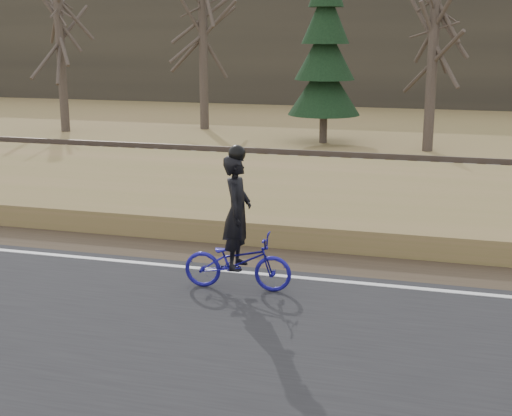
# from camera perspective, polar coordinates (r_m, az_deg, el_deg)

# --- Properties ---
(ground) EXTENTS (120.00, 120.00, 0.00)m
(ground) POSITION_cam_1_polar(r_m,az_deg,el_deg) (11.22, 15.52, -7.13)
(ground) COLOR olive
(ground) RESTS_ON ground
(road) EXTENTS (120.00, 6.00, 0.06)m
(road) POSITION_cam_1_polar(r_m,az_deg,el_deg) (8.91, 15.36, -12.60)
(road) COLOR black
(road) RESTS_ON ground
(edge_line) EXTENTS (120.00, 0.12, 0.01)m
(edge_line) POSITION_cam_1_polar(r_m,az_deg,el_deg) (11.38, 15.55, -6.48)
(edge_line) COLOR silver
(edge_line) RESTS_ON road
(shoulder) EXTENTS (120.00, 1.60, 0.04)m
(shoulder) POSITION_cam_1_polar(r_m,az_deg,el_deg) (12.34, 15.58, -5.10)
(shoulder) COLOR #473A2B
(shoulder) RESTS_ON ground
(embankment) EXTENTS (120.00, 5.00, 0.44)m
(embankment) POSITION_cam_1_polar(r_m,az_deg,el_deg) (15.17, 15.73, -0.78)
(embankment) COLOR olive
(embankment) RESTS_ON ground
(ballast) EXTENTS (120.00, 3.00, 0.45)m
(ballast) POSITION_cam_1_polar(r_m,az_deg,el_deg) (18.87, 15.80, 2.05)
(ballast) COLOR slate
(ballast) RESTS_ON ground
(railroad) EXTENTS (120.00, 2.40, 0.29)m
(railroad) POSITION_cam_1_polar(r_m,az_deg,el_deg) (18.82, 15.86, 2.96)
(railroad) COLOR black
(railroad) RESTS_ON ballast
(treeline_backdrop) EXTENTS (120.00, 4.00, 6.00)m
(treeline_backdrop) POSITION_cam_1_polar(r_m,az_deg,el_deg) (40.52, 16.23, 12.05)
(treeline_backdrop) COLOR #383328
(treeline_backdrop) RESTS_ON ground
(cyclist) EXTENTS (1.72, 0.71, 2.25)m
(cyclist) POSITION_cam_1_polar(r_m,az_deg,el_deg) (10.89, -1.49, -2.84)
(cyclist) COLOR navy
(cyclist) RESTS_ON road
(bare_tree_far_left) EXTENTS (0.36, 0.36, 7.34)m
(bare_tree_far_left) POSITION_cam_1_polar(r_m,az_deg,el_deg) (29.92, -15.42, 12.92)
(bare_tree_far_left) COLOR #4D4138
(bare_tree_far_left) RESTS_ON ground
(bare_tree_left) EXTENTS (0.36, 0.36, 7.29)m
(bare_tree_left) POSITION_cam_1_polar(r_m,az_deg,el_deg) (29.72, -4.25, 13.32)
(bare_tree_left) COLOR #4D4138
(bare_tree_left) RESTS_ON ground
(bare_tree_near_left) EXTENTS (0.36, 0.36, 6.44)m
(bare_tree_near_left) POSITION_cam_1_polar(r_m,az_deg,el_deg) (24.67, 13.96, 11.86)
(bare_tree_near_left) COLOR #4D4138
(bare_tree_near_left) RESTS_ON ground
(conifer) EXTENTS (2.60, 2.60, 6.77)m
(conifer) POSITION_cam_1_polar(r_m,az_deg,el_deg) (25.95, 5.54, 12.24)
(conifer) COLOR #4D4138
(conifer) RESTS_ON ground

